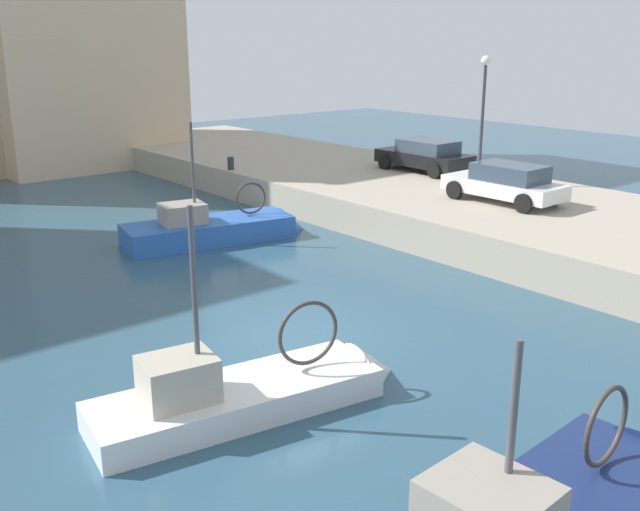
{
  "coord_description": "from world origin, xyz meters",
  "views": [
    {
      "loc": [
        -9.54,
        -12.32,
        6.71
      ],
      "look_at": [
        2.12,
        1.7,
        1.2
      ],
      "focal_mm": 40.79,
      "sensor_mm": 36.0,
      "label": 1
    }
  ],
  "objects_px": {
    "parked_car_black": "(425,155)",
    "quay_streetlamp": "(484,99)",
    "fishing_boat_white": "(256,402)",
    "fishing_boat_blue": "(219,238)",
    "mooring_bollard_north": "(231,163)",
    "parked_car_white": "(506,183)"
  },
  "relations": [
    {
      "from": "mooring_bollard_north",
      "to": "quay_streetlamp",
      "type": "relative_size",
      "value": 0.11
    },
    {
      "from": "parked_car_black",
      "to": "mooring_bollard_north",
      "type": "bearing_deg",
      "value": 137.38
    },
    {
      "from": "parked_car_white",
      "to": "mooring_bollard_north",
      "type": "distance_m",
      "value": 12.09
    },
    {
      "from": "parked_car_white",
      "to": "mooring_bollard_north",
      "type": "xyz_separation_m",
      "value": [
        -3.75,
        11.49,
        -0.42
      ]
    },
    {
      "from": "parked_car_white",
      "to": "mooring_bollard_north",
      "type": "height_order",
      "value": "parked_car_white"
    },
    {
      "from": "fishing_boat_blue",
      "to": "quay_streetlamp",
      "type": "distance_m",
      "value": 11.24
    },
    {
      "from": "fishing_boat_blue",
      "to": "parked_car_white",
      "type": "bearing_deg",
      "value": -36.34
    },
    {
      "from": "fishing_boat_blue",
      "to": "fishing_boat_white",
      "type": "bearing_deg",
      "value": -118.85
    },
    {
      "from": "fishing_boat_white",
      "to": "fishing_boat_blue",
      "type": "distance_m",
      "value": 11.93
    },
    {
      "from": "parked_car_white",
      "to": "fishing_boat_white",
      "type": "bearing_deg",
      "value": -161.43
    },
    {
      "from": "mooring_bollard_north",
      "to": "quay_streetlamp",
      "type": "height_order",
      "value": "quay_streetlamp"
    },
    {
      "from": "parked_car_black",
      "to": "mooring_bollard_north",
      "type": "relative_size",
      "value": 7.59
    },
    {
      "from": "parked_car_black",
      "to": "quay_streetlamp",
      "type": "relative_size",
      "value": 0.86
    },
    {
      "from": "fishing_boat_white",
      "to": "fishing_boat_blue",
      "type": "xyz_separation_m",
      "value": [
        5.76,
        10.45,
        -0.02
      ]
    },
    {
      "from": "mooring_bollard_north",
      "to": "fishing_boat_white",
      "type": "bearing_deg",
      "value": -121.75
    },
    {
      "from": "quay_streetlamp",
      "to": "fishing_boat_blue",
      "type": "bearing_deg",
      "value": 161.97
    },
    {
      "from": "parked_car_black",
      "to": "mooring_bollard_north",
      "type": "height_order",
      "value": "parked_car_black"
    },
    {
      "from": "parked_car_black",
      "to": "mooring_bollard_north",
      "type": "xyz_separation_m",
      "value": [
        -6.11,
        5.62,
        -0.42
      ]
    },
    {
      "from": "quay_streetlamp",
      "to": "mooring_bollard_north",
      "type": "bearing_deg",
      "value": 122.56
    },
    {
      "from": "fishing_boat_white",
      "to": "parked_car_white",
      "type": "relative_size",
      "value": 1.52
    },
    {
      "from": "parked_car_white",
      "to": "quay_streetlamp",
      "type": "bearing_deg",
      "value": 54.19
    },
    {
      "from": "parked_car_black",
      "to": "mooring_bollard_north",
      "type": "distance_m",
      "value": 8.31
    }
  ]
}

